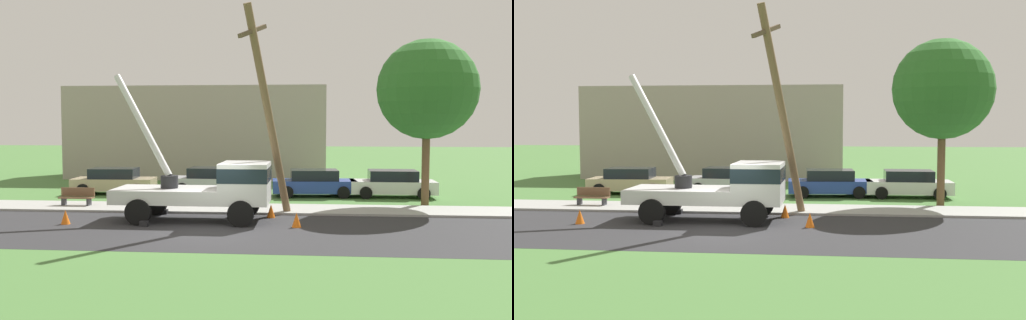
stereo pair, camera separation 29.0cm
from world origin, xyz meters
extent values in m
plane|color=#477538|center=(0.00, 12.00, 0.00)|extent=(120.00, 120.00, 0.00)
cube|color=#2B2B2D|center=(0.00, 0.00, 0.00)|extent=(80.00, 7.23, 0.01)
cube|color=#9E9E99|center=(0.00, 4.98, 0.05)|extent=(80.00, 2.73, 0.10)
cube|color=silver|center=(-2.08, 2.02, 1.02)|extent=(4.32, 2.43, 0.55)
cube|color=silver|center=(1.02, 2.00, 1.55)|extent=(1.92, 2.41, 1.60)
cube|color=#19232D|center=(1.02, 2.00, 1.90)|extent=(1.94, 2.43, 0.56)
cylinder|color=black|center=(-2.06, 2.02, 1.55)|extent=(0.70, 0.70, 0.50)
cylinder|color=silver|center=(-3.34, 2.68, 3.85)|extent=(2.88, 1.68, 4.26)
cube|color=black|center=(-2.69, 0.57, 0.10)|extent=(0.30, 0.30, 0.20)
cube|color=black|center=(-2.67, 3.47, 0.10)|extent=(0.30, 0.30, 0.20)
cylinder|color=black|center=(0.96, 0.80, 0.50)|extent=(1.00, 0.30, 1.00)
cylinder|color=black|center=(0.98, 3.20, 0.50)|extent=(1.00, 0.30, 1.00)
cylinder|color=black|center=(-3.00, 0.83, 0.50)|extent=(1.00, 0.30, 1.00)
cylinder|color=black|center=(-2.99, 3.23, 0.50)|extent=(1.00, 0.30, 1.00)
cylinder|color=brown|center=(1.87, 2.91, 4.25)|extent=(1.90, 2.99, 8.60)
cube|color=brown|center=(1.31, 1.93, 7.48)|extent=(1.01, 1.60, 0.74)
cone|color=orange|center=(3.07, 0.89, 0.28)|extent=(0.36, 0.36, 0.56)
cone|color=orange|center=(-5.86, 0.73, 0.28)|extent=(0.36, 0.36, 0.56)
cone|color=orange|center=(1.97, 2.97, 0.28)|extent=(0.36, 0.36, 0.56)
cube|color=tan|center=(-7.13, 9.95, 0.55)|extent=(4.50, 2.05, 0.65)
cube|color=black|center=(-7.13, 9.95, 1.15)|extent=(2.56, 1.80, 0.55)
cylinder|color=black|center=(-5.63, 9.14, 0.32)|extent=(0.64, 0.22, 0.64)
cylinder|color=black|center=(-5.74, 10.93, 0.32)|extent=(0.64, 0.22, 0.64)
cylinder|color=black|center=(-8.53, 8.97, 0.32)|extent=(0.64, 0.22, 0.64)
cylinder|color=black|center=(-8.64, 10.76, 0.32)|extent=(0.64, 0.22, 0.64)
cube|color=#B7B7BF|center=(-1.84, 10.79, 0.55)|extent=(4.50, 2.05, 0.65)
cube|color=black|center=(-1.84, 10.79, 1.15)|extent=(2.55, 1.79, 0.55)
cylinder|color=black|center=(-0.44, 9.81, 0.32)|extent=(0.64, 0.22, 0.64)
cylinder|color=black|center=(-0.33, 11.60, 0.32)|extent=(0.64, 0.22, 0.64)
cylinder|color=black|center=(-3.34, 9.97, 0.32)|extent=(0.64, 0.22, 0.64)
cylinder|color=black|center=(-3.23, 11.77, 0.32)|extent=(0.64, 0.22, 0.64)
cube|color=#263F99|center=(3.81, 9.93, 0.55)|extent=(4.51, 2.10, 0.65)
cube|color=black|center=(3.81, 9.93, 1.15)|extent=(2.57, 1.82, 0.55)
cylinder|color=black|center=(5.32, 9.13, 0.32)|extent=(0.64, 0.22, 0.64)
cylinder|color=black|center=(5.20, 10.93, 0.32)|extent=(0.64, 0.22, 0.64)
cylinder|color=black|center=(2.43, 8.93, 0.32)|extent=(0.64, 0.22, 0.64)
cylinder|color=black|center=(2.30, 10.73, 0.32)|extent=(0.64, 0.22, 0.64)
cube|color=silver|center=(7.92, 9.97, 0.55)|extent=(4.42, 1.86, 0.65)
cube|color=black|center=(7.92, 9.97, 1.15)|extent=(2.49, 1.69, 0.55)
cylinder|color=black|center=(9.36, 9.05, 0.32)|extent=(0.64, 0.22, 0.64)
cylinder|color=black|center=(9.38, 10.85, 0.32)|extent=(0.64, 0.22, 0.64)
cylinder|color=black|center=(6.46, 9.09, 0.32)|extent=(0.64, 0.22, 0.64)
cylinder|color=black|center=(6.48, 10.89, 0.32)|extent=(0.64, 0.22, 0.64)
cube|color=brown|center=(-7.20, 4.98, 0.45)|extent=(1.60, 0.44, 0.06)
cube|color=brown|center=(-7.20, 5.18, 0.70)|extent=(1.60, 0.06, 0.40)
cube|color=#333338|center=(-7.80, 4.98, 0.23)|extent=(0.10, 0.40, 0.45)
cube|color=#333338|center=(-6.60, 4.98, 0.23)|extent=(0.10, 0.40, 0.45)
cylinder|color=brown|center=(9.01, 7.04, 2.56)|extent=(0.36, 0.36, 5.12)
sphere|color=#2D6B28|center=(9.01, 7.04, 5.48)|extent=(4.68, 4.68, 4.68)
cube|color=#A5998C|center=(-4.35, 20.25, 3.20)|extent=(18.00, 6.00, 6.40)
camera|label=1|loc=(3.49, -20.26, 3.96)|focal=39.86mm
camera|label=2|loc=(3.78, -20.23, 3.96)|focal=39.86mm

